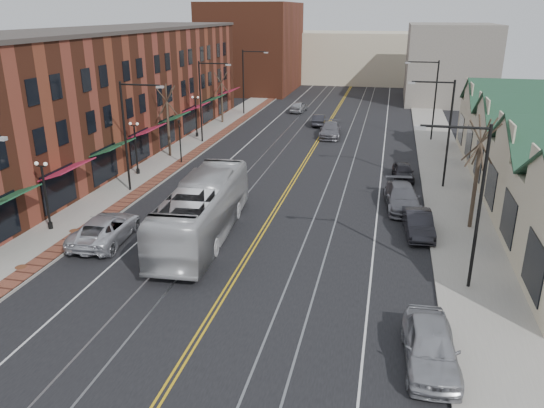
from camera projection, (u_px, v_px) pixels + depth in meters
The scene contains 31 objects.
ground at pixel (204, 327), 22.81m from camera, with size 160.00×160.00×0.00m, color black.
sidewalk_left at pixel (147, 175), 43.57m from camera, with size 4.00×120.00×0.15m, color gray.
sidewalk_right at pixel (452, 196), 38.65m from camera, with size 4.00×120.00×0.15m, color gray.
building_left at pixel (106, 93), 49.55m from camera, with size 10.00×50.00×11.00m, color brown.
backdrop_left at pixel (252, 47), 87.81m from camera, with size 14.00×18.00×14.00m, color brown.
backdrop_mid at pixel (355, 57), 99.14m from camera, with size 22.00×14.00×9.00m, color beige.
backdrop_right at pixel (449, 63), 77.40m from camera, with size 12.00×16.00×11.00m, color slate.
streetlight_l_1 at pixel (130, 126), 38.00m from camera, with size 3.33×0.25×8.00m.
streetlight_l_2 at pixel (204, 94), 52.66m from camera, with size 3.33×0.25×8.00m.
streetlight_l_3 at pixel (247, 75), 67.32m from camera, with size 3.33×0.25×8.00m.
streetlight_r_0 at pixel (471, 191), 24.32m from camera, with size 3.33×0.25×8.00m.
streetlight_r_1 at pixel (444, 123), 38.98m from camera, with size 3.33×0.25×8.00m.
streetlight_r_2 at pixel (431, 92), 53.64m from camera, with size 3.33×0.25×8.00m.
lamppost_l_1 at pixel (46, 197), 32.00m from camera, with size 0.84×0.28×4.27m.
lamppost_l_2 at pixel (136, 149), 43.00m from camera, with size 0.84×0.28×4.27m.
lamppost_l_3 at pixel (196, 117), 55.83m from camera, with size 0.84×0.28×4.27m.
tree_left_near at pixel (168, 119), 47.98m from camera, with size 1.78×1.37×6.48m.
tree_left_far at pixel (222, 96), 62.72m from camera, with size 1.66×1.28×6.02m.
tree_right_mid at pixel (477, 171), 31.79m from camera, with size 1.90×1.46×6.93m.
manhole_mid at pixel (21, 267), 27.80m from camera, with size 0.60×0.60×0.02m, color #592D19.
manhole_far at pixel (74, 231), 32.38m from camera, with size 0.60×0.60×0.02m, color #592D19.
traffic_signal at pixel (180, 138), 46.16m from camera, with size 0.18×0.15×3.80m.
transit_bus at pixel (203, 210), 31.22m from camera, with size 2.95×12.59×3.51m, color silver.
parked_suv at pixel (106, 229), 31.02m from camera, with size 2.64×5.73×1.59m, color silver.
parked_car_a at pixel (431, 346), 20.13m from camera, with size 1.98×4.93×1.68m, color #9E9FA5.
parked_car_b at pixel (418, 224), 31.96m from camera, with size 1.53×4.39×1.45m, color black.
parked_car_c at pixel (402, 197), 36.23m from camera, with size 2.22×5.47×1.59m, color #5B5B62.
parked_car_d at pixel (403, 172), 42.46m from camera, with size 1.56×3.88×1.32m, color black.
distant_car_left at pixel (319, 120), 62.35m from camera, with size 1.40×4.03×1.33m, color black.
distant_car_right at pixel (330, 130), 56.67m from camera, with size 2.15×5.29×1.54m, color slate.
distant_car_far at pixel (299, 107), 70.56m from camera, with size 1.73×4.29×1.46m, color #A1A2A8.
Camera 1 is at (7.12, -18.48, 12.84)m, focal length 35.00 mm.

